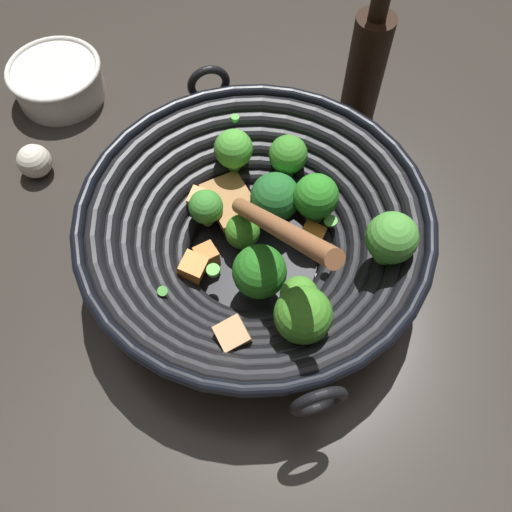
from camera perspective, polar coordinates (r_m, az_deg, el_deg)
ground_plane at (r=0.66m, az=-0.14°, el=-0.49°), size 4.00×4.00×0.00m
wok at (r=0.61m, az=0.08°, el=2.54°), size 0.39×0.40×0.23m
soy_sauce_bottle at (r=0.76m, az=11.41°, el=18.83°), size 0.05×0.05×0.21m
prep_bowl at (r=0.86m, az=-19.97°, el=16.82°), size 0.13×0.13×0.05m
garlic_bulb at (r=0.78m, az=-22.07°, el=9.14°), size 0.04×0.04×0.04m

